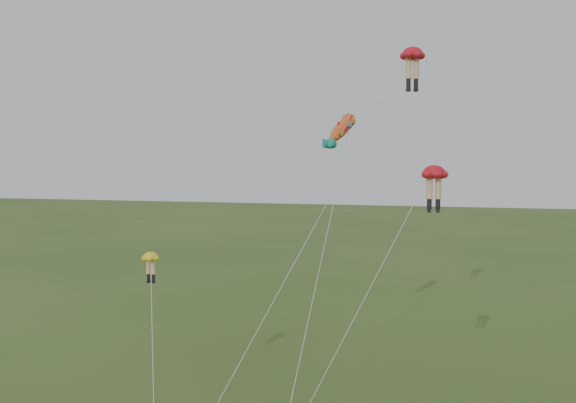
# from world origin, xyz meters

# --- Properties ---
(legs_kite_red_high) EXTENTS (9.53, 15.48, 19.86)m
(legs_kite_red_high) POSITION_xyz_m (6.07, 11.86, 19.00)
(legs_kite_red_high) COLOR red
(legs_kite_red_high) RESTS_ON ground
(legs_kite_red_mid) EXTENTS (6.93, 3.68, 12.85)m
(legs_kite_red_mid) POSITION_xyz_m (7.81, 2.34, 12.11)
(legs_kite_red_mid) COLOR red
(legs_kite_red_mid) RESTS_ON ground
(legs_kite_yellow) EXTENTS (3.26, 5.69, 8.47)m
(legs_kite_yellow) POSITION_xyz_m (-5.74, 1.11, 7.71)
(legs_kite_yellow) COLOR yellow
(legs_kite_yellow) RESTS_ON ground
(fish_kite) EXTENTS (1.97, 14.78, 16.11)m
(fish_kite) POSITION_xyz_m (2.19, 10.38, 14.85)
(fish_kite) COLOR orange
(fish_kite) RESTS_ON ground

